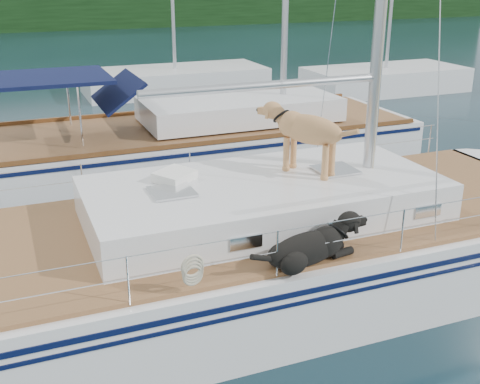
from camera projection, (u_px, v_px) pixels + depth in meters
name	position (u px, v px, depth m)	size (l,w,h in m)	color
ground	(215.00, 298.00, 9.19)	(120.00, 120.00, 0.00)	black
shore_bank	(26.00, 22.00, 49.16)	(92.00, 1.00, 1.20)	#595147
main_sailboat	(221.00, 257.00, 8.98)	(12.00, 3.87, 14.01)	white
neighbor_sailboat	(199.00, 145.00, 14.90)	(11.00, 3.50, 13.30)	white
bg_boat_center	(175.00, 81.00, 24.34)	(7.20, 3.00, 11.65)	white
bg_boat_east	(385.00, 80.00, 24.51)	(6.40, 3.00, 11.65)	white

